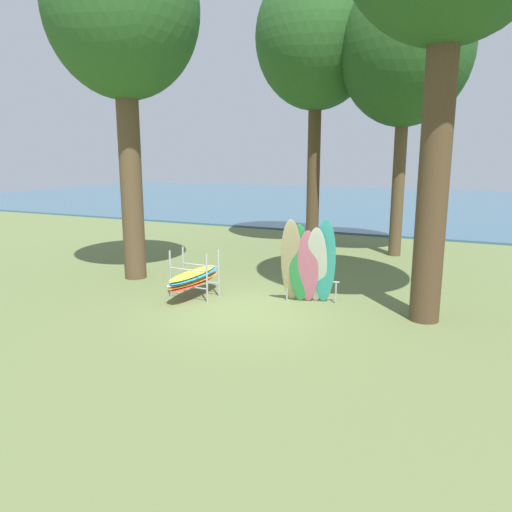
# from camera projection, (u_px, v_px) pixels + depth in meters

# --- Properties ---
(ground_plane) EXTENTS (80.00, 80.00, 0.00)m
(ground_plane) POSITION_uv_depth(u_px,v_px,m) (242.00, 310.00, 11.62)
(ground_plane) COLOR olive
(lake_water) EXTENTS (80.00, 36.00, 0.10)m
(lake_water) POSITION_uv_depth(u_px,v_px,m) (414.00, 203.00, 38.64)
(lake_water) COLOR #38607A
(lake_water) RESTS_ON ground
(tree_foreground_left) EXTENTS (4.27, 4.27, 10.10)m
(tree_foreground_left) POSITION_uv_depth(u_px,v_px,m) (122.00, 12.00, 13.24)
(tree_foreground_left) COLOR brown
(tree_foreground_left) RESTS_ON ground
(tree_mid_behind) EXTENTS (4.67, 4.67, 10.77)m
(tree_mid_behind) POSITION_uv_depth(u_px,v_px,m) (317.00, 39.00, 18.31)
(tree_mid_behind) COLOR #4C3823
(tree_mid_behind) RESTS_ON ground
(tree_far_left_back) EXTENTS (4.56, 4.56, 9.90)m
(tree_far_left_back) POSITION_uv_depth(u_px,v_px,m) (406.00, 50.00, 16.67)
(tree_far_left_back) COLOR brown
(tree_far_left_back) RESTS_ON ground
(leaning_board_pile) EXTENTS (1.53, 1.19, 2.21)m
(leaning_board_pile) POSITION_uv_depth(u_px,v_px,m) (308.00, 264.00, 11.81)
(leaning_board_pile) COLOR #C6B289
(leaning_board_pile) RESTS_ON ground
(board_storage_rack) EXTENTS (1.15, 2.13, 1.25)m
(board_storage_rack) POSITION_uv_depth(u_px,v_px,m) (194.00, 278.00, 12.60)
(board_storage_rack) COLOR #9EA0A5
(board_storage_rack) RESTS_ON ground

